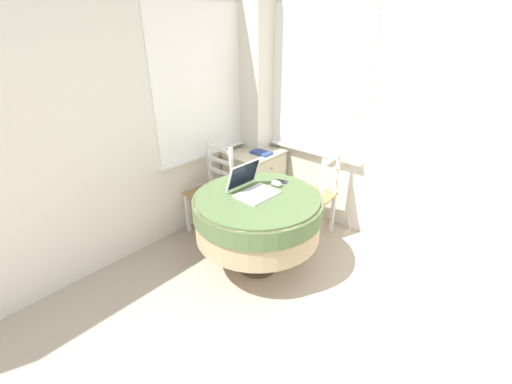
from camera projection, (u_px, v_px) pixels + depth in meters
The scene contains 9 objects.
corner_room_shell at pixel (268, 124), 2.80m from camera, with size 4.42×4.48×2.55m.
round_dining_table at pixel (258, 213), 2.92m from camera, with size 1.10×1.10×0.73m.
laptop at pixel (252, 187), 2.87m from camera, with size 0.35×0.34×0.25m.
computer_mouse at pixel (276, 183), 3.00m from camera, with size 0.07×0.10×0.05m.
cell_phone at pixel (281, 181), 3.09m from camera, with size 0.09×0.13×0.01m.
dining_chair_near_back_window at pixel (212, 191), 3.55m from camera, with size 0.40×0.40×0.93m.
dining_chair_near_right_window at pixel (316, 196), 3.45m from camera, with size 0.43×0.43×0.93m.
corner_cabinet at pixel (255, 180), 4.02m from camera, with size 0.60×0.51×0.71m.
book_on_cabinet at pixel (261, 153), 3.81m from camera, with size 0.15×0.23×0.02m.
Camera 1 is at (-0.91, -0.08, 2.02)m, focal length 24.00 mm.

